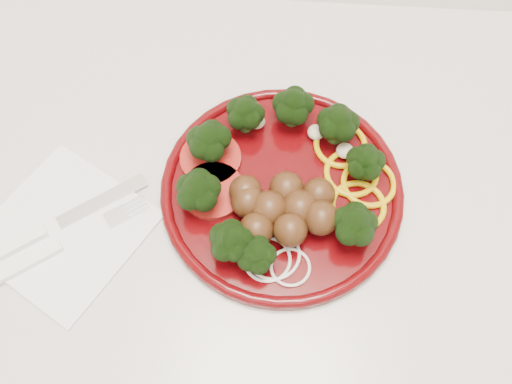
# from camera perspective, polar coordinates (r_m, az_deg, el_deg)

# --- Properties ---
(counter) EXTENTS (2.40, 0.60, 0.90)m
(counter) POSITION_cam_1_polar(r_m,az_deg,el_deg) (1.12, -5.31, -9.53)
(counter) COLOR beige
(counter) RESTS_ON ground
(plate) EXTENTS (0.29, 0.29, 0.06)m
(plate) POSITION_cam_1_polar(r_m,az_deg,el_deg) (0.66, 2.56, 0.51)
(plate) COLOR #410306
(plate) RESTS_ON counter
(napkin) EXTENTS (0.23, 0.23, 0.00)m
(napkin) POSITION_cam_1_polar(r_m,az_deg,el_deg) (0.70, -18.58, -3.68)
(napkin) COLOR white
(napkin) RESTS_ON counter
(knife) EXTENTS (0.18, 0.14, 0.01)m
(knife) POSITION_cam_1_polar(r_m,az_deg,el_deg) (0.70, -20.72, -3.76)
(knife) COLOR silver
(knife) RESTS_ON napkin
(fork) EXTENTS (0.16, 0.12, 0.01)m
(fork) POSITION_cam_1_polar(r_m,az_deg,el_deg) (0.69, -20.14, -5.69)
(fork) COLOR white
(fork) RESTS_ON napkin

